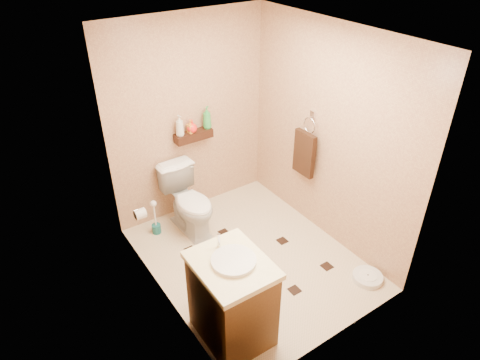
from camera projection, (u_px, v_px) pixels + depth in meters
ground at (250, 258)px, 4.71m from camera, size 2.50×2.50×0.00m
wall_back at (189, 119)px, 4.94m from camera, size 2.00×0.04×2.40m
wall_front at (349, 233)px, 3.19m from camera, size 2.00×0.04×2.40m
wall_left at (155, 197)px, 3.59m from camera, size 0.04×2.50×2.40m
wall_right at (328, 138)px, 4.54m from camera, size 0.04×2.50×2.40m
ceiling at (254, 35)px, 3.43m from camera, size 2.00×2.50×0.02m
wall_shelf at (194, 136)px, 4.98m from camera, size 0.46×0.14×0.10m
floor_accents at (258, 259)px, 4.69m from camera, size 1.20×1.29×0.01m
toilet at (190, 201)px, 4.95m from camera, size 0.46×0.78×0.78m
vanity at (232, 299)px, 3.65m from camera, size 0.58×0.70×0.98m
bathroom_scale at (367, 277)px, 4.42m from camera, size 0.31×0.31×0.06m
toilet_brush at (156, 222)px, 5.00m from camera, size 0.10×0.10×0.46m
towel_ring at (305, 152)px, 4.81m from camera, size 0.12×0.30×0.76m
toilet_paper at (140, 214)px, 4.40m from camera, size 0.12×0.11×0.12m
bottle_a at (180, 126)px, 4.81m from camera, size 0.11×0.11×0.25m
bottle_b at (191, 126)px, 4.90m from camera, size 0.08×0.08×0.15m
bottle_c at (192, 126)px, 4.91m from camera, size 0.16×0.16×0.15m
bottle_d at (207, 118)px, 4.98m from camera, size 0.14×0.14×0.26m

